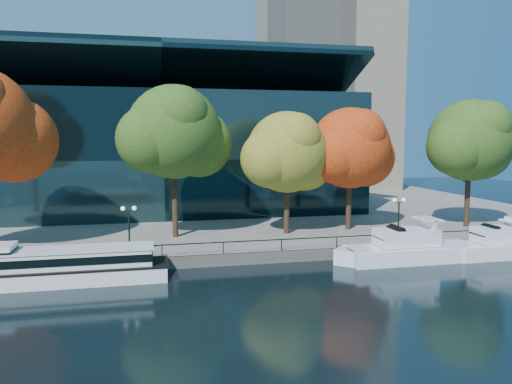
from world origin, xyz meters
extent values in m
plane|color=black|center=(0.00, 0.00, 0.00)|extent=(160.00, 160.00, 0.00)
cube|color=slate|center=(0.00, 36.50, 0.50)|extent=(90.00, 67.00, 1.00)
cube|color=#47443F|center=(0.00, 3.05, 0.50)|extent=(90.00, 0.25, 1.00)
cube|color=black|center=(0.00, 3.25, 1.95)|extent=(88.20, 0.08, 0.08)
cube|color=black|center=(0.00, 3.25, 1.45)|extent=(0.07, 0.07, 0.90)
cube|color=black|center=(-4.00, 32.00, 8.00)|extent=(50.00, 24.00, 16.00)
cube|color=black|center=(-4.00, 28.00, 17.50)|extent=(50.00, 17.14, 7.86)
cube|color=gray|center=(28.00, 55.00, 32.50)|extent=(22.00, 22.00, 65.00)
cube|color=white|center=(-12.01, 0.91, 0.57)|extent=(14.47, 3.51, 1.14)
cube|color=black|center=(-12.01, 0.91, 1.16)|extent=(14.76, 3.59, 0.12)
cube|color=white|center=(-11.49, 0.91, 1.81)|extent=(11.29, 2.88, 1.24)
cube|color=black|center=(-11.49, 0.91, 1.86)|extent=(11.43, 2.95, 0.57)
cube|color=white|center=(-11.49, 0.91, 2.48)|extent=(11.58, 3.02, 0.10)
cube|color=white|center=(-16.35, 0.91, 2.12)|extent=(1.86, 2.46, 1.86)
cube|color=black|center=(-16.35, 0.91, 2.33)|extent=(1.91, 2.53, 0.72)
cube|color=white|center=(15.96, 1.03, 0.66)|extent=(11.54, 3.30, 1.32)
cube|color=white|center=(10.19, 1.03, 0.66)|extent=(2.53, 2.53, 1.32)
cube|color=white|center=(15.96, 1.03, 1.34)|extent=(11.31, 3.23, 0.09)
cube|color=white|center=(15.39, 1.03, 2.14)|extent=(5.19, 2.47, 1.43)
cube|color=black|center=(13.89, 1.03, 2.25)|extent=(2.27, 2.37, 1.80)
cube|color=white|center=(17.35, 1.03, 3.19)|extent=(0.27, 2.57, 0.88)
cube|color=white|center=(17.35, 1.03, 3.63)|extent=(1.54, 2.57, 0.16)
cube|color=white|center=(24.64, 0.72, 0.63)|extent=(9.45, 2.94, 1.26)
cube|color=white|center=(19.91, 0.72, 0.63)|extent=(2.32, 2.32, 1.26)
cube|color=white|center=(24.64, 0.72, 1.28)|extent=(9.26, 2.88, 0.08)
cube|color=white|center=(24.17, 0.72, 2.05)|extent=(4.25, 2.21, 1.37)
cube|color=black|center=(22.94, 0.72, 2.15)|extent=(1.92, 2.12, 1.59)
sphere|color=#A0210C|center=(-17.18, 10.08, 10.34)|extent=(7.38, 7.38, 7.38)
cylinder|color=black|center=(-3.42, 11.25, 5.03)|extent=(0.56, 0.56, 8.06)
cylinder|color=black|center=(-2.92, 11.45, 8.20)|extent=(1.26, 1.91, 4.02)
cylinder|color=black|center=(-3.82, 10.95, 7.91)|extent=(1.15, 1.31, 3.60)
sphere|color=#2B4C18|center=(-3.42, 11.25, 11.08)|extent=(8.93, 8.93, 8.93)
sphere|color=#2B4C18|center=(-0.96, 12.59, 9.96)|extent=(6.69, 6.69, 6.69)
sphere|color=#2B4C18|center=(-5.65, 10.36, 10.41)|extent=(6.25, 6.25, 6.25)
sphere|color=#2B4C18|center=(-2.97, 9.46, 12.64)|extent=(5.36, 5.36, 5.36)
cylinder|color=black|center=(7.56, 10.53, 4.25)|extent=(0.56, 0.56, 6.49)
cylinder|color=black|center=(8.06, 10.73, 6.80)|extent=(1.08, 1.61, 3.26)
cylinder|color=black|center=(7.16, 10.23, 6.57)|extent=(0.99, 1.12, 2.92)
sphere|color=olive|center=(7.56, 10.53, 9.12)|extent=(8.03, 8.03, 8.03)
sphere|color=olive|center=(9.77, 11.74, 8.12)|extent=(6.02, 6.02, 6.02)
sphere|color=olive|center=(5.55, 9.73, 8.52)|extent=(5.62, 5.62, 5.62)
sphere|color=olive|center=(7.96, 8.93, 10.52)|extent=(4.82, 4.82, 4.82)
cylinder|color=black|center=(14.51, 11.29, 4.39)|extent=(0.56, 0.56, 6.77)
cylinder|color=black|center=(15.01, 11.49, 7.05)|extent=(1.11, 1.66, 3.40)
cylinder|color=black|center=(14.11, 10.99, 6.81)|extent=(1.02, 1.15, 3.04)
sphere|color=#A0210C|center=(14.51, 11.29, 9.47)|extent=(8.33, 8.33, 8.33)
sphere|color=#A0210C|center=(16.80, 12.54, 8.43)|extent=(6.25, 6.25, 6.25)
sphere|color=#A0210C|center=(12.43, 10.46, 8.84)|extent=(5.83, 5.83, 5.83)
sphere|color=#A0210C|center=(14.93, 9.63, 10.92)|extent=(5.00, 5.00, 5.00)
cylinder|color=black|center=(27.64, 10.04, 4.70)|extent=(0.56, 0.56, 7.39)
cylinder|color=black|center=(28.14, 10.24, 7.60)|extent=(1.18, 1.78, 3.70)
cylinder|color=black|center=(27.24, 9.74, 7.34)|extent=(1.08, 1.23, 3.31)
sphere|color=#2B4C18|center=(27.64, 10.04, 10.24)|extent=(8.66, 8.66, 8.66)
sphere|color=#2B4C18|center=(30.02, 11.34, 9.16)|extent=(6.50, 6.50, 6.50)
sphere|color=#2B4C18|center=(25.47, 9.17, 9.59)|extent=(6.06, 6.06, 6.06)
sphere|color=#2B4C18|center=(28.07, 8.31, 11.76)|extent=(5.20, 5.20, 5.20)
cylinder|color=black|center=(-7.56, 4.50, 2.80)|extent=(0.14, 0.14, 3.60)
cube|color=black|center=(-7.56, 4.50, 4.65)|extent=(0.90, 0.06, 0.06)
sphere|color=white|center=(-8.01, 4.50, 4.85)|extent=(0.36, 0.36, 0.36)
sphere|color=white|center=(-7.11, 4.50, 4.85)|extent=(0.36, 0.36, 0.36)
cylinder|color=black|center=(16.54, 4.50, 2.80)|extent=(0.14, 0.14, 3.60)
cube|color=black|center=(16.54, 4.50, 4.65)|extent=(0.90, 0.06, 0.06)
sphere|color=white|center=(16.09, 4.50, 4.85)|extent=(0.36, 0.36, 0.36)
sphere|color=white|center=(16.99, 4.50, 4.85)|extent=(0.36, 0.36, 0.36)
camera|label=1|loc=(-6.29, -36.84, 10.64)|focal=35.00mm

